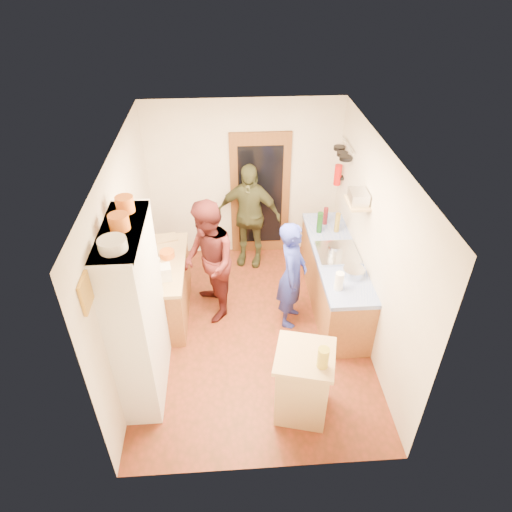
{
  "coord_description": "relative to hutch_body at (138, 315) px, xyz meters",
  "views": [
    {
      "loc": [
        -0.27,
        -4.55,
        4.49
      ],
      "look_at": [
        0.06,
        0.15,
        1.15
      ],
      "focal_mm": 32.0,
      "sensor_mm": 36.0,
      "label": 1
    }
  ],
  "objects": [
    {
      "name": "door_glass",
      "position": [
        1.55,
        2.74,
        -0.05
      ],
      "size": [
        0.7,
        0.02,
        1.7
      ],
      "primitive_type": "cube",
      "color": "black",
      "rests_on": "door_frame"
    },
    {
      "name": "person_hob",
      "position": [
        1.86,
        0.96,
        -0.31
      ],
      "size": [
        0.52,
        0.66,
        1.58
      ],
      "primitive_type": "imported",
      "rotation": [
        0.0,
        0.0,
        1.29
      ],
      "color": "navy",
      "rests_on": "ground"
    },
    {
      "name": "bottle_c",
      "position": [
        2.61,
        1.86,
        -0.05
      ],
      "size": [
        0.08,
        0.08,
        0.3
      ],
      "primitive_type": "cylinder",
      "rotation": [
        0.0,
        0.0,
        -0.04
      ],
      "color": "olive",
      "rests_on": "right_counter_top"
    },
    {
      "name": "left_counter_top",
      "position": [
        0.1,
        1.25,
        -0.23
      ],
      "size": [
        0.64,
        1.44,
        0.05
      ],
      "primitive_type": "cube",
      "color": "tan",
      "rests_on": "left_counter_base"
    },
    {
      "name": "wall_right",
      "position": [
        2.81,
        0.8,
        0.2
      ],
      "size": [
        0.02,
        4.0,
        2.6
      ],
      "primitive_type": "cube",
      "color": "beige",
      "rests_on": "ground"
    },
    {
      "name": "person_left",
      "position": [
        0.75,
        1.27,
        -0.21
      ],
      "size": [
        0.87,
        1.0,
        1.78
      ],
      "primitive_type": "imported",
      "rotation": [
        0.0,
        0.0,
        -1.32
      ],
      "color": "#421515",
      "rests_on": "ground"
    },
    {
      "name": "person_back",
      "position": [
        1.36,
        2.45,
        -0.23
      ],
      "size": [
        1.1,
        0.69,
        1.74
      ],
      "primitive_type": "imported",
      "rotation": [
        0.0,
        0.0,
        -0.28
      ],
      "color": "#35371E",
      "rests_on": "ground"
    },
    {
      "name": "orange_pot_a",
      "position": [
        0.0,
        0.01,
        1.18
      ],
      "size": [
        0.19,
        0.19,
        0.15
      ],
      "primitive_type": "cylinder",
      "color": "orange",
      "rests_on": "hutch_top_shelf"
    },
    {
      "name": "wall_left",
      "position": [
        -0.21,
        0.8,
        0.2
      ],
      "size": [
        0.02,
        4.0,
        2.6
      ],
      "primitive_type": "cube",
      "color": "beige",
      "rests_on": "ground"
    },
    {
      "name": "oil_jar",
      "position": [
        1.92,
        -0.68,
        -0.07
      ],
      "size": [
        0.14,
        0.14,
        0.24
      ],
      "primitive_type": "cylinder",
      "rotation": [
        0.0,
        0.0,
        -0.25
      ],
      "color": "#AD9E2D",
      "rests_on": "island_top"
    },
    {
      "name": "door_frame",
      "position": [
        1.55,
        2.77,
        -0.05
      ],
      "size": [
        0.95,
        0.06,
        2.1
      ],
      "primitive_type": "cube",
      "color": "brown",
      "rests_on": "ground"
    },
    {
      "name": "hob",
      "position": [
        2.5,
        1.27,
        -0.18
      ],
      "size": [
        0.55,
        0.58,
        0.04
      ],
      "primitive_type": "cube",
      "color": "silver",
      "rests_on": "right_counter_top"
    },
    {
      "name": "picture_frame",
      "position": [
        -0.18,
        -0.75,
        0.95
      ],
      "size": [
        0.03,
        0.25,
        0.3
      ],
      "primitive_type": "cube",
      "color": "gold",
      "rests_on": "wall_left"
    },
    {
      "name": "toaster",
      "position": [
        0.15,
        0.88,
        -0.1
      ],
      "size": [
        0.28,
        0.22,
        0.19
      ],
      "primitive_type": "cube",
      "rotation": [
        0.0,
        0.0,
        0.18
      ],
      "color": "white",
      "rests_on": "left_counter_top"
    },
    {
      "name": "wall_back",
      "position": [
        1.3,
        2.81,
        0.2
      ],
      "size": [
        3.0,
        0.02,
        2.6
      ],
      "primitive_type": "cube",
      "color": "beige",
      "rests_on": "ground"
    },
    {
      "name": "pan_hang_c",
      "position": [
        2.7,
        2.55,
        0.81
      ],
      "size": [
        0.17,
        0.17,
        0.05
      ],
      "primitive_type": "cylinder",
      "color": "black",
      "rests_on": "pan_rail"
    },
    {
      "name": "wall_shelf",
      "position": [
        2.67,
        1.25,
        0.6
      ],
      "size": [
        0.26,
        0.42,
        0.03
      ],
      "primitive_type": "cube",
      "color": "tan",
      "rests_on": "wall_right"
    },
    {
      "name": "plate_stack",
      "position": [
        0.0,
        -0.34,
        1.15
      ],
      "size": [
        0.26,
        0.26,
        0.11
      ],
      "primitive_type": "cylinder",
      "color": "white",
      "rests_on": "hutch_top_shelf"
    },
    {
      "name": "mixing_bowl",
      "position": [
        2.6,
        0.79,
        -0.15
      ],
      "size": [
        0.33,
        0.33,
        0.11
      ],
      "primitive_type": "cylinder",
      "rotation": [
        0.0,
        0.0,
        -0.2
      ],
      "color": "silver",
      "rests_on": "right_counter_top"
    },
    {
      "name": "fire_extinguisher",
      "position": [
        2.71,
        2.5,
        0.4
      ],
      "size": [
        0.11,
        0.11,
        0.32
      ],
      "primitive_type": "cylinder",
      "color": "red",
      "rests_on": "wall_right"
    },
    {
      "name": "pot_on_hob",
      "position": [
        2.45,
        1.24,
        -0.09
      ],
      "size": [
        0.21,
        0.21,
        0.14
      ],
      "primitive_type": "cylinder",
      "color": "silver",
      "rests_on": "hob"
    },
    {
      "name": "chopping_board",
      "position": [
        0.12,
        1.82,
        -0.19
      ],
      "size": [
        0.35,
        0.29,
        0.02
      ],
      "primitive_type": "cube",
      "rotation": [
        0.0,
        0.0,
        0.26
      ],
      "color": "tan",
      "rests_on": "left_counter_top"
    },
    {
      "name": "orange_bowl",
      "position": [
        0.18,
        1.37,
        -0.15
      ],
      "size": [
        0.23,
        0.23,
        0.09
      ],
      "primitive_type": "cylinder",
      "rotation": [
        0.0,
        0.0,
        -0.13
      ],
      "color": "orange",
      "rests_on": "left_counter_top"
    },
    {
      "name": "hutch_body",
      "position": [
        0.0,
        0.0,
        0.0
      ],
      "size": [
        0.4,
        1.2,
        2.2
      ],
      "primitive_type": "cube",
      "color": "white",
      "rests_on": "ground"
    },
    {
      "name": "cutting_board",
      "position": [
        1.74,
        -0.46,
        -0.21
      ],
      "size": [
        0.41,
        0.36,
        0.02
      ],
      "primitive_type": "cube",
      "rotation": [
        0.0,
        0.0,
        -0.25
      ],
      "color": "white",
      "rests_on": "island_top"
    },
    {
      "name": "hutch_top_shelf",
      "position": [
        0.0,
        0.0,
        1.08
      ],
      "size": [
        0.4,
        1.14,
        0.04
      ],
      "primitive_type": "cube",
      "color": "white",
      "rests_on": "hutch_body"
    },
    {
      "name": "radio",
      "position": [
        2.67,
        1.25,
        0.69
      ],
      "size": [
        0.23,
        0.31,
        0.15
      ],
      "primitive_type": "cube",
      "rotation": [
        0.0,
        0.0,
        -0.03
      ],
      "color": "silver",
      "rests_on": "wall_shelf"
    },
    {
      "name": "paper_towel",
      "position": [
        2.35,
        0.54,
        -0.08
      ],
      "size": [
        0.13,
        0.13,
        0.24
      ],
      "primitive_type": "cylinder",
      "rotation": [
        0.0,
        0.0,
        -0.17
      ],
      "color": "white",
      "rests_on": "right_counter_top"
    },
    {
      "name": "right_counter_base",
      "position": [
        2.5,
        1.3,
        -0.68
      ],
      "size": [
        0.6,
        2.2,
        0.84
      ],
      "primitive_type": "cube",
      "color": "#9C602B",
      "rests_on": "ground"
    },
    {
      "name": "ext_bracket",
      "position": [
        2.77,
        2.5,
        0.35
      ],
      "size": [
        0.06,
        0.1,
        0.04
      ],
      "primitive_type": "cube",
      "color": "black",
      "rests_on": "wall_right"
    },
    {
      "name": "island_top",
      "position": [
        1.77,
        -0.52,
        -0.22
      ],
      "size": [
        0.75,
        0.75,
        0.05
      ],
      "primitive_type": "cube",
      "rotation": [
        0.0,
        0.0,
        -0.25
      ],
      "color": "tan",
      "rests_on": "island_base"
    },
    {
      "name": "wall_front",
      "position": [
        1.3,
        -1.21,
        0.2
      ],
      "size": [
        3.0,
        0.02,
        2.6
      ],
      "primitive_type": "cube",
      "color": "beige",
      "rests_on": "ground"
    },
    {
      "name": "bottle_a",
      "position": [
        2.35,
        1.86,
        -0.04
      ],
      "size": [
        0.09,
        0.09,
        0.32
      ],
      "primitive_type": "cylinder",
      "rotation": [
        0.0,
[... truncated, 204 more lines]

